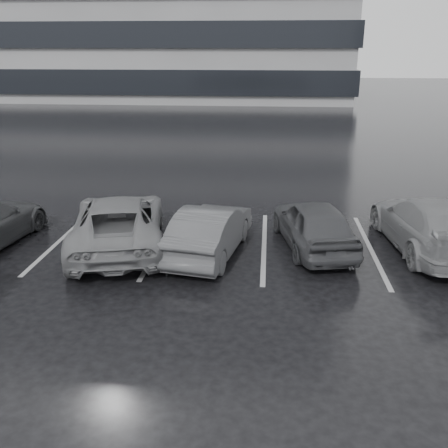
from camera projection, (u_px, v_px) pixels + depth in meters
name	position (u px, v px, depth m)	size (l,w,h in m)	color
ground	(236.00, 286.00, 11.09)	(160.00, 160.00, 0.00)	black
car_main	(314.00, 224.00, 13.02)	(1.53, 3.81, 1.30)	black
car_west_a	(210.00, 230.00, 12.64)	(1.34, 3.85, 1.27)	#313033
car_west_b	(119.00, 222.00, 13.06)	(2.29, 4.97, 1.38)	#555558
car_east	(428.00, 224.00, 12.91)	(1.93, 4.74, 1.38)	#555558
stall_stripes	(212.00, 243.00, 13.51)	(19.72, 5.00, 0.00)	#9C9C9F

